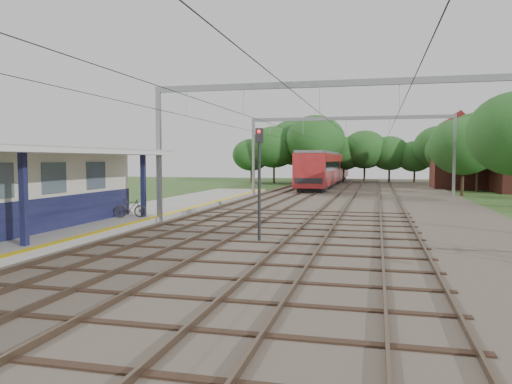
# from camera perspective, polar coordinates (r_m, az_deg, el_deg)

# --- Properties ---
(ground) EXTENTS (160.00, 160.00, 0.00)m
(ground) POSITION_cam_1_polar(r_m,az_deg,el_deg) (10.97, -20.11, -14.07)
(ground) COLOR #2D4C1E
(ground) RESTS_ON ground
(ballast_bed) EXTENTS (18.00, 90.00, 0.10)m
(ballast_bed) POSITION_cam_1_polar(r_m,az_deg,el_deg) (38.84, 10.87, -1.16)
(ballast_bed) COLOR #473D33
(ballast_bed) RESTS_ON ground
(platform) EXTENTS (5.00, 52.00, 0.35)m
(platform) POSITION_cam_1_polar(r_m,az_deg,el_deg) (26.49, -16.78, -3.23)
(platform) COLOR gray
(platform) RESTS_ON ground
(yellow_stripe) EXTENTS (0.45, 52.00, 0.01)m
(yellow_stripe) POSITION_cam_1_polar(r_m,az_deg,el_deg) (25.41, -12.40, -3.05)
(yellow_stripe) COLOR yellow
(yellow_stripe) RESTS_ON platform
(rail_tracks) EXTENTS (11.80, 88.00, 0.15)m
(rail_tracks) POSITION_cam_1_polar(r_m,az_deg,el_deg) (39.03, 7.20, -0.92)
(rail_tracks) COLOR brown
(rail_tracks) RESTS_ON ballast_bed
(catenary_system) EXTENTS (17.22, 88.00, 7.00)m
(catenary_system) POSITION_cam_1_polar(r_m,az_deg,el_deg) (34.10, 9.55, 7.37)
(catenary_system) COLOR gray
(catenary_system) RESTS_ON ground
(tree_band) EXTENTS (31.72, 30.88, 8.82)m
(tree_band) POSITION_cam_1_polar(r_m,az_deg,el_deg) (65.83, 11.96, 5.04)
(tree_band) COLOR #382619
(tree_band) RESTS_ON ground
(house_far) EXTENTS (8.00, 6.12, 8.66)m
(house_far) POSITION_cam_1_polar(r_m,az_deg,el_deg) (61.49, 23.20, 3.35)
(house_far) COLOR brown
(house_far) RESTS_ON ground
(bicycle) EXTENTS (1.69, 0.99, 0.98)m
(bicycle) POSITION_cam_1_polar(r_m,az_deg,el_deg) (26.27, -14.17, -1.79)
(bicycle) COLOR black
(bicycle) RESTS_ON platform
(train) EXTENTS (3.15, 39.15, 4.11)m
(train) POSITION_cam_1_polar(r_m,az_deg,el_deg) (67.17, 8.25, 2.81)
(train) COLOR black
(train) RESTS_ON ballast_bed
(signal_post) EXTENTS (0.34, 0.30, 4.54)m
(signal_post) POSITION_cam_1_polar(r_m,az_deg,el_deg) (19.66, 0.38, 2.55)
(signal_post) COLOR black
(signal_post) RESTS_ON ground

